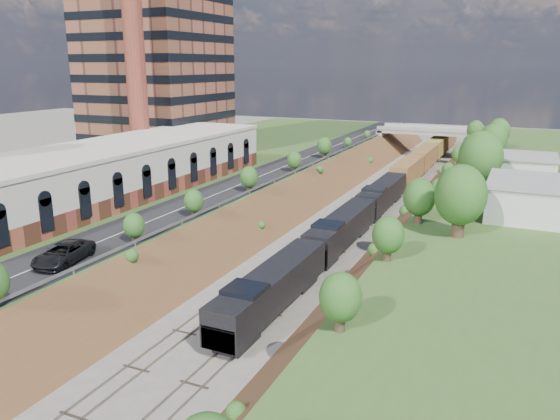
% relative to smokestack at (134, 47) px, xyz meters
% --- Properties ---
extents(platform_left, '(44.00, 180.00, 5.00)m').
position_rel_smokestack_xyz_m(platform_left, '(3.00, 4.00, -22.50)').
color(platform_left, '#3D5F27').
rests_on(platform_left, ground).
extents(embankment_left, '(10.00, 180.00, 10.00)m').
position_rel_smokestack_xyz_m(embankment_left, '(25.00, 4.00, -25.00)').
color(embankment_left, brown).
rests_on(embankment_left, ground).
extents(embankment_right, '(10.00, 180.00, 10.00)m').
position_rel_smokestack_xyz_m(embankment_right, '(47.00, 4.00, -25.00)').
color(embankment_right, brown).
rests_on(embankment_right, ground).
extents(rail_left_track, '(1.58, 180.00, 0.18)m').
position_rel_smokestack_xyz_m(rail_left_track, '(33.40, 4.00, -24.91)').
color(rail_left_track, gray).
rests_on(rail_left_track, ground).
extents(rail_right_track, '(1.58, 180.00, 0.18)m').
position_rel_smokestack_xyz_m(rail_right_track, '(38.60, 4.00, -24.91)').
color(rail_right_track, gray).
rests_on(rail_right_track, ground).
extents(road, '(8.00, 180.00, 0.10)m').
position_rel_smokestack_xyz_m(road, '(20.50, 4.00, -19.95)').
color(road, black).
rests_on(road, platform_left).
extents(guardrail, '(0.10, 171.00, 0.70)m').
position_rel_smokestack_xyz_m(guardrail, '(24.60, 3.80, -19.45)').
color(guardrail, '#99999E').
rests_on(guardrail, platform_left).
extents(commercial_building, '(14.30, 62.30, 7.00)m').
position_rel_smokestack_xyz_m(commercial_building, '(8.00, -18.00, -16.49)').
color(commercial_building, brown).
rests_on(commercial_building, platform_left).
extents(highrise_tower, '(22.00, 22.00, 53.90)m').
position_rel_smokestack_xyz_m(highrise_tower, '(-8.00, 16.00, 7.88)').
color(highrise_tower, brown).
rests_on(highrise_tower, platform_left).
extents(smokestack, '(3.20, 3.20, 40.00)m').
position_rel_smokestack_xyz_m(smokestack, '(0.00, 0.00, 0.00)').
color(smokestack, brown).
rests_on(smokestack, platform_left).
extents(overpass, '(24.50, 8.30, 7.40)m').
position_rel_smokestack_xyz_m(overpass, '(36.00, 66.00, -20.08)').
color(overpass, gray).
rests_on(overpass, ground).
extents(white_building_near, '(9.00, 12.00, 4.00)m').
position_rel_smokestack_xyz_m(white_building_near, '(59.50, -4.00, -18.00)').
color(white_building_near, silver).
rests_on(white_building_near, platform_right).
extents(white_building_far, '(8.00, 10.00, 3.60)m').
position_rel_smokestack_xyz_m(white_building_far, '(59.00, 18.00, -18.20)').
color(white_building_far, silver).
rests_on(white_building_far, platform_right).
extents(tree_right_large, '(5.25, 5.25, 7.61)m').
position_rel_smokestack_xyz_m(tree_right_large, '(53.00, -16.00, -15.62)').
color(tree_right_large, '#473323').
rests_on(tree_right_large, platform_right).
extents(tree_left_crest, '(2.45, 2.45, 3.55)m').
position_rel_smokestack_xyz_m(tree_left_crest, '(24.20, -36.00, -17.96)').
color(tree_left_crest, '#473323').
rests_on(tree_left_crest, platform_left).
extents(freight_train, '(3.26, 130.79, 4.81)m').
position_rel_smokestack_xyz_m(freight_train, '(38.60, 27.04, -22.29)').
color(freight_train, black).
rests_on(freight_train, ground).
extents(suv, '(4.17, 6.95, 1.81)m').
position_rel_smokestack_xyz_m(suv, '(21.90, -38.90, -19.00)').
color(suv, black).
rests_on(suv, road).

